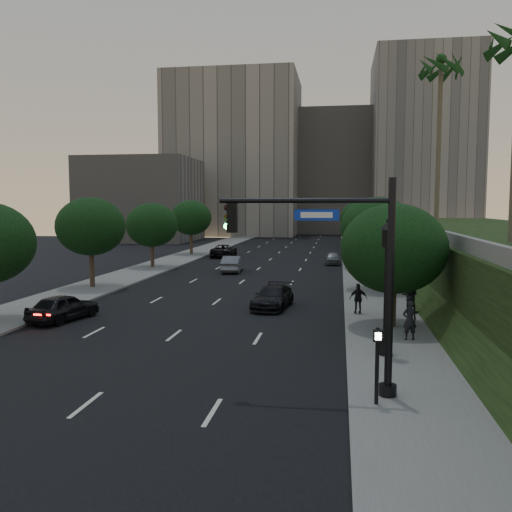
% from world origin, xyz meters
% --- Properties ---
extents(ground, '(160.00, 160.00, 0.00)m').
position_xyz_m(ground, '(0.00, 0.00, 0.00)').
color(ground, black).
rests_on(ground, ground).
extents(road_surface, '(16.00, 140.00, 0.02)m').
position_xyz_m(road_surface, '(0.00, 30.00, 0.01)').
color(road_surface, black).
rests_on(road_surface, ground).
extents(sidewalk_right, '(4.50, 140.00, 0.15)m').
position_xyz_m(sidewalk_right, '(10.25, 30.00, 0.07)').
color(sidewalk_right, slate).
rests_on(sidewalk_right, ground).
extents(sidewalk_left, '(4.50, 140.00, 0.15)m').
position_xyz_m(sidewalk_left, '(-10.25, 30.00, 0.07)').
color(sidewalk_left, slate).
rests_on(sidewalk_left, ground).
extents(parapet_wall, '(0.35, 90.00, 0.70)m').
position_xyz_m(parapet_wall, '(13.50, 28.00, 4.35)').
color(parapet_wall, slate).
rests_on(parapet_wall, embankment).
extents(office_block_left, '(26.00, 20.00, 32.00)m').
position_xyz_m(office_block_left, '(-14.00, 92.00, 16.00)').
color(office_block_left, gray).
rests_on(office_block_left, ground).
extents(office_block_mid, '(22.00, 18.00, 26.00)m').
position_xyz_m(office_block_mid, '(6.00, 102.00, 13.00)').
color(office_block_mid, gray).
rests_on(office_block_mid, ground).
extents(office_block_right, '(20.00, 22.00, 36.00)m').
position_xyz_m(office_block_right, '(24.00, 96.00, 18.00)').
color(office_block_right, gray).
rests_on(office_block_right, ground).
extents(office_block_filler, '(18.00, 16.00, 14.00)m').
position_xyz_m(office_block_filler, '(-26.00, 70.00, 7.00)').
color(office_block_filler, gray).
rests_on(office_block_filler, ground).
extents(tree_right_a, '(5.20, 5.20, 6.24)m').
position_xyz_m(tree_right_a, '(10.30, 8.00, 4.02)').
color(tree_right_a, '#38281C').
rests_on(tree_right_a, ground).
extents(tree_right_b, '(5.20, 5.20, 6.74)m').
position_xyz_m(tree_right_b, '(10.30, 20.00, 4.52)').
color(tree_right_b, '#38281C').
rests_on(tree_right_b, ground).
extents(tree_right_c, '(5.20, 5.20, 6.24)m').
position_xyz_m(tree_right_c, '(10.30, 33.00, 4.02)').
color(tree_right_c, '#38281C').
rests_on(tree_right_c, ground).
extents(tree_right_d, '(5.20, 5.20, 6.74)m').
position_xyz_m(tree_right_d, '(10.30, 47.00, 4.52)').
color(tree_right_d, '#38281C').
rests_on(tree_right_d, ground).
extents(tree_right_e, '(5.20, 5.20, 6.24)m').
position_xyz_m(tree_right_e, '(10.30, 62.00, 4.02)').
color(tree_right_e, '#38281C').
rests_on(tree_right_e, ground).
extents(tree_left_b, '(5.00, 5.00, 6.71)m').
position_xyz_m(tree_left_b, '(-10.30, 18.00, 4.58)').
color(tree_left_b, '#38281C').
rests_on(tree_left_b, ground).
extents(tree_left_c, '(5.00, 5.00, 6.34)m').
position_xyz_m(tree_left_c, '(-10.30, 31.00, 4.21)').
color(tree_left_c, '#38281C').
rests_on(tree_left_c, ground).
extents(tree_left_d, '(5.00, 5.00, 6.71)m').
position_xyz_m(tree_left_d, '(-10.30, 45.00, 4.58)').
color(tree_left_d, '#38281C').
rests_on(tree_left_d, ground).
extents(palm_far, '(3.20, 3.20, 15.50)m').
position_xyz_m(palm_far, '(16.00, 30.00, 17.64)').
color(palm_far, '#4C4233').
rests_on(palm_far, embankment).
extents(traffic_signal_mast, '(5.68, 0.56, 7.00)m').
position_xyz_m(traffic_signal_mast, '(8.15, -2.08, 3.67)').
color(traffic_signal_mast, black).
rests_on(traffic_signal_mast, ground).
extents(street_lamp, '(0.64, 0.64, 5.62)m').
position_xyz_m(street_lamp, '(9.53, 2.73, 2.63)').
color(street_lamp, black).
rests_on(street_lamp, ground).
extents(pedestrian_signal, '(0.30, 0.33, 2.50)m').
position_xyz_m(pedestrian_signal, '(8.83, -2.95, 1.57)').
color(pedestrian_signal, black).
rests_on(pedestrian_signal, ground).
extents(sedan_near_left, '(2.67, 4.59, 1.47)m').
position_xyz_m(sedan_near_left, '(-6.82, 7.32, 0.73)').
color(sedan_near_left, black).
rests_on(sedan_near_left, ground).
extents(sedan_mid_left, '(1.89, 4.67, 1.51)m').
position_xyz_m(sedan_mid_left, '(-2.00, 29.19, 0.75)').
color(sedan_mid_left, slate).
rests_on(sedan_mid_left, ground).
extents(sedan_far_left, '(2.64, 5.47, 1.50)m').
position_xyz_m(sedan_far_left, '(-5.79, 43.01, 0.75)').
color(sedan_far_left, black).
rests_on(sedan_far_left, ground).
extents(sedan_near_right, '(2.42, 4.84, 1.35)m').
position_xyz_m(sedan_near_right, '(3.77, 12.50, 0.67)').
color(sedan_near_right, black).
rests_on(sedan_near_right, ground).
extents(sedan_far_right, '(1.64, 3.88, 1.31)m').
position_xyz_m(sedan_far_right, '(7.00, 37.03, 0.66)').
color(sedan_far_right, slate).
rests_on(sedan_far_right, ground).
extents(pedestrian_a, '(0.74, 0.58, 1.78)m').
position_xyz_m(pedestrian_a, '(10.80, 5.32, 1.04)').
color(pedestrian_a, black).
rests_on(pedestrian_a, sidewalk_right).
extents(pedestrian_b, '(1.05, 0.88, 1.91)m').
position_xyz_m(pedestrian_b, '(11.60, 11.72, 1.11)').
color(pedestrian_b, black).
rests_on(pedestrian_b, sidewalk_right).
extents(pedestrian_c, '(1.03, 0.55, 1.68)m').
position_xyz_m(pedestrian_c, '(8.74, 10.97, 0.99)').
color(pedestrian_c, black).
rests_on(pedestrian_c, sidewalk_right).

